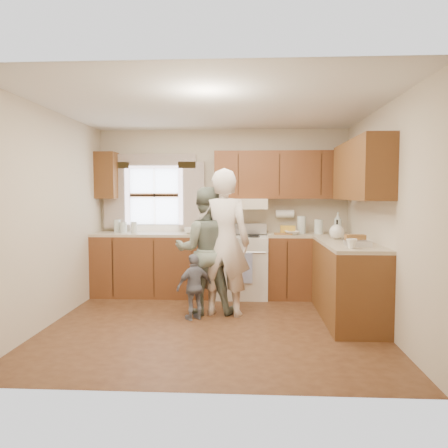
# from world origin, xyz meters

# --- Properties ---
(room) EXTENTS (3.80, 3.80, 3.80)m
(room) POSITION_xyz_m (0.00, 0.00, 1.25)
(room) COLOR #412414
(room) RESTS_ON ground
(kitchen_fixtures) EXTENTS (3.80, 2.25, 2.15)m
(kitchen_fixtures) POSITION_xyz_m (0.61, 1.08, 0.84)
(kitchen_fixtures) COLOR #4B2410
(kitchen_fixtures) RESTS_ON ground
(stove) EXTENTS (0.76, 0.67, 1.07)m
(stove) POSITION_xyz_m (0.30, 1.44, 0.47)
(stove) COLOR silver
(stove) RESTS_ON ground
(woman_left) EXTENTS (0.72, 0.52, 1.83)m
(woman_left) POSITION_xyz_m (0.09, 0.42, 0.92)
(woman_left) COLOR beige
(woman_left) RESTS_ON ground
(woman_right) EXTENTS (0.82, 0.66, 1.61)m
(woman_right) POSITION_xyz_m (-0.14, 0.52, 0.80)
(woman_right) COLOR #1D362A
(woman_right) RESTS_ON ground
(child) EXTENTS (0.50, 0.43, 0.80)m
(child) POSITION_xyz_m (-0.25, 0.21, 0.40)
(child) COLOR slate
(child) RESTS_ON ground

